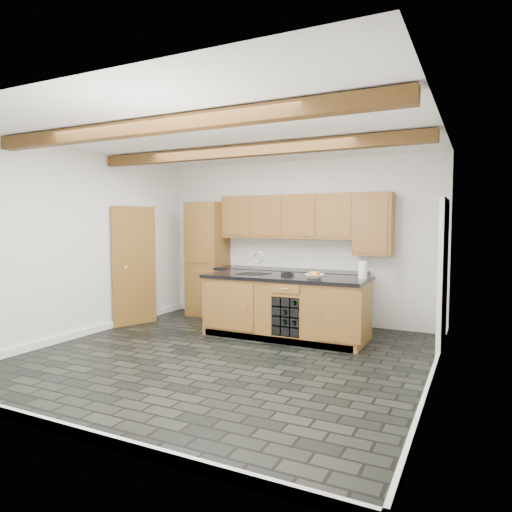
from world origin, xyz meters
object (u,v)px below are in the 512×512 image
at_px(fruit_bowl, 314,276).
at_px(paper_towel, 363,270).
at_px(island, 286,306).
at_px(kitchen_scale, 287,274).

xyz_separation_m(fruit_bowl, paper_towel, (0.60, 0.33, 0.09)).
distance_m(island, paper_towel, 1.27).
xyz_separation_m(kitchen_scale, paper_towel, (1.11, 0.11, 0.10)).
xyz_separation_m(island, fruit_bowl, (0.51, -0.18, 0.50)).
bearing_deg(island, fruit_bowl, -19.43).
xyz_separation_m(island, kitchen_scale, (0.01, 0.03, 0.49)).
distance_m(island, fruit_bowl, 0.74).
relative_size(fruit_bowl, paper_towel, 1.12).
xyz_separation_m(kitchen_scale, fruit_bowl, (0.50, -0.21, 0.01)).
bearing_deg(paper_towel, fruit_bowl, -151.42).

